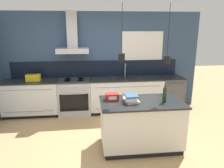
{
  "coord_description": "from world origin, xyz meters",
  "views": [
    {
      "loc": [
        -0.23,
        -3.8,
        2.24
      ],
      "look_at": [
        0.27,
        0.62,
        1.05
      ],
      "focal_mm": 35.0,
      "sensor_mm": 36.0,
      "label": 1
    }
  ],
  "objects_px": {
    "red_supply_box": "(112,97)",
    "yellow_toolbox": "(33,78)",
    "dishwasher": "(170,93)",
    "oven_range": "(75,97)",
    "book_stack": "(131,98)",
    "bottle_on_island": "(165,95)"
  },
  "relations": [
    {
      "from": "book_stack",
      "to": "dishwasher",
      "type": "bearing_deg",
      "value": 51.1
    },
    {
      "from": "book_stack",
      "to": "red_supply_box",
      "type": "xyz_separation_m",
      "value": [
        -0.33,
        0.15,
        -0.01
      ]
    },
    {
      "from": "red_supply_box",
      "to": "yellow_toolbox",
      "type": "bearing_deg",
      "value": 136.74
    },
    {
      "from": "oven_range",
      "to": "yellow_toolbox",
      "type": "bearing_deg",
      "value": 179.75
    },
    {
      "from": "red_supply_box",
      "to": "oven_range",
      "type": "bearing_deg",
      "value": 115.15
    },
    {
      "from": "dishwasher",
      "to": "oven_range",
      "type": "bearing_deg",
      "value": -179.91
    },
    {
      "from": "dishwasher",
      "to": "book_stack",
      "type": "relative_size",
      "value": 2.59
    },
    {
      "from": "red_supply_box",
      "to": "yellow_toolbox",
      "type": "distance_m",
      "value": 2.45
    },
    {
      "from": "bottle_on_island",
      "to": "red_supply_box",
      "type": "relative_size",
      "value": 1.34
    },
    {
      "from": "oven_range",
      "to": "book_stack",
      "type": "height_order",
      "value": "book_stack"
    },
    {
      "from": "bottle_on_island",
      "to": "yellow_toolbox",
      "type": "relative_size",
      "value": 0.96
    },
    {
      "from": "dishwasher",
      "to": "bottle_on_island",
      "type": "xyz_separation_m",
      "value": [
        -0.88,
        -1.9,
        0.59
      ]
    },
    {
      "from": "book_stack",
      "to": "red_supply_box",
      "type": "bearing_deg",
      "value": 154.87
    },
    {
      "from": "red_supply_box",
      "to": "yellow_toolbox",
      "type": "relative_size",
      "value": 0.72
    },
    {
      "from": "book_stack",
      "to": "yellow_toolbox",
      "type": "relative_size",
      "value": 1.04
    },
    {
      "from": "bottle_on_island",
      "to": "red_supply_box",
      "type": "distance_m",
      "value": 0.95
    },
    {
      "from": "dishwasher",
      "to": "yellow_toolbox",
      "type": "xyz_separation_m",
      "value": [
        -3.59,
        0.0,
        0.54
      ]
    },
    {
      "from": "dishwasher",
      "to": "yellow_toolbox",
      "type": "height_order",
      "value": "yellow_toolbox"
    },
    {
      "from": "oven_range",
      "to": "dishwasher",
      "type": "bearing_deg",
      "value": 0.09
    },
    {
      "from": "dishwasher",
      "to": "yellow_toolbox",
      "type": "bearing_deg",
      "value": 180.0
    },
    {
      "from": "book_stack",
      "to": "red_supply_box",
      "type": "relative_size",
      "value": 1.45
    },
    {
      "from": "oven_range",
      "to": "book_stack",
      "type": "xyz_separation_m",
      "value": [
        1.11,
        -1.83,
        0.52
      ]
    }
  ]
}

